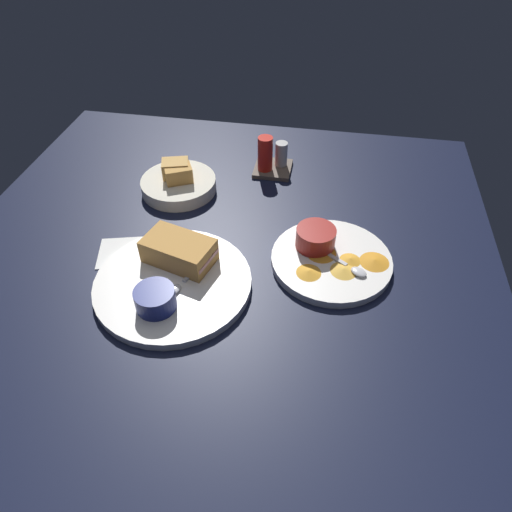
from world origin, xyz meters
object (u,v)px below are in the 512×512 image
ramekin_dark_sauce (155,298)px  plate_chips_companion (331,260)px  condiment_caddy (271,159)px  ramekin_light_gravy (316,237)px  plate_sandwich_main (173,283)px  spoon_by_dark_ramekin (178,286)px  spoon_by_gravy_ramekin (353,269)px  sandwich_half_near (179,251)px  bread_basket_rear (178,182)px

ramekin_dark_sauce → plate_chips_companion: 34.34cm
condiment_caddy → ramekin_dark_sauce: bearing=-104.9°
ramekin_dark_sauce → condiment_caddy: (12.85, 48.47, -0.26)cm
ramekin_light_gravy → plate_sandwich_main: bearing=-150.5°
plate_sandwich_main → ramekin_light_gravy: bearing=29.5°
ramekin_light_gravy → spoon_by_dark_ramekin: bearing=-146.4°
ramekin_light_gravy → spoon_by_gravy_ramekin: ramekin_light_gravy is taller
spoon_by_dark_ramekin → ramekin_light_gravy: size_ratio=1.22×
sandwich_half_near → bread_basket_rear: 25.89cm
sandwich_half_near → ramekin_dark_sauce: bearing=-93.0°
plate_chips_companion → ramekin_dark_sauce: bearing=-148.9°
sandwich_half_near → spoon_by_dark_ramekin: sandwich_half_near is taller
sandwich_half_near → spoon_by_dark_ramekin: bearing=-75.8°
bread_basket_rear → ramekin_light_gravy: bearing=-25.9°
ramekin_dark_sauce → spoon_by_gravy_ramekin: 36.58cm
bread_basket_rear → condiment_caddy: condiment_caddy is taller
ramekin_light_gravy → plate_chips_companion: bearing=-39.8°
plate_sandwich_main → bread_basket_rear: size_ratio=1.67×
spoon_by_gravy_ramekin → spoon_by_dark_ramekin: bearing=-162.4°
sandwich_half_near → ramekin_light_gravy: sandwich_half_near is taller
plate_sandwich_main → spoon_by_dark_ramekin: size_ratio=3.04×
sandwich_half_near → spoon_by_gravy_ramekin: (32.76, 2.87, -2.04)cm
plate_chips_companion → ramekin_light_gravy: bearing=140.2°
sandwich_half_near → condiment_caddy: (12.23, 36.48, -0.59)cm
plate_sandwich_main → spoon_by_dark_ramekin: 2.43cm
plate_sandwich_main → bread_basket_rear: bread_basket_rear is taller
plate_sandwich_main → plate_chips_companion: (28.50, 11.19, 0.00)cm
ramekin_dark_sauce → plate_chips_companion: size_ratio=0.30×
sandwich_half_near → ramekin_light_gravy: bearing=18.9°
sandwich_half_near → spoon_by_gravy_ramekin: bearing=5.0°
bread_basket_rear → sandwich_half_near: bearing=-72.4°
ramekin_dark_sauce → bread_basket_rear: bread_basket_rear is taller
bread_basket_rear → spoon_by_gravy_ramekin: bearing=-28.2°
sandwich_half_near → ramekin_light_gravy: 26.60cm
sandwich_half_near → plate_chips_companion: sandwich_half_near is taller
ramekin_dark_sauce → plate_chips_companion: bearing=31.1°
plate_chips_companion → condiment_caddy: (-16.45, 30.80, 2.61)cm
spoon_by_dark_ramekin → spoon_by_gravy_ramekin: bearing=17.6°
sandwich_half_near → spoon_by_dark_ramekin: (1.76, -6.94, -2.04)cm
spoon_by_gravy_ramekin → condiment_caddy: size_ratio=0.94×
ramekin_light_gravy → spoon_by_gravy_ramekin: (7.58, -5.73, -1.82)cm
sandwich_half_near → plate_sandwich_main: bearing=-88.1°
sandwich_half_near → spoon_by_gravy_ramekin: size_ratio=1.64×
sandwich_half_near → plate_chips_companion: (28.68, 5.68, -3.20)cm
ramekin_dark_sauce → bread_basket_rear: bearing=101.1°
plate_chips_companion → bread_basket_rear: 41.13cm
sandwich_half_near → ramekin_dark_sauce: 12.02cm
spoon_by_dark_ramekin → bread_basket_rear: 32.97cm
spoon_by_gravy_ramekin → bread_basket_rear: (-40.57, 21.74, 0.14)cm
plate_chips_companion → plate_sandwich_main: bearing=-158.6°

